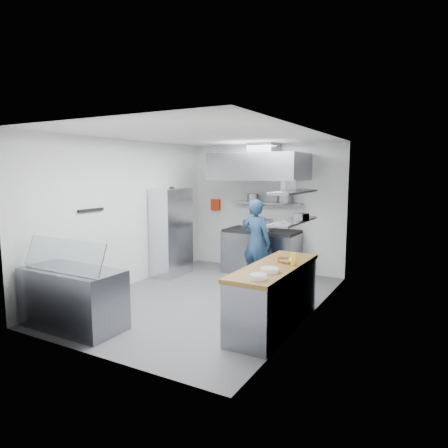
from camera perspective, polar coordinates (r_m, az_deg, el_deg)
The scene contains 35 objects.
floor at distance 7.08m, azimuth -2.40°, elevation -10.65°, with size 5.00×5.00×0.00m, color #4B4B4D.
ceiling at distance 6.75m, azimuth -2.54°, elevation 12.56°, with size 5.00×5.00×0.00m, color silver.
wall_back at distance 8.99m, azimuth 5.90°, elevation 2.35°, with size 3.60×0.02×2.80m, color white.
wall_front at distance 4.84m, azimuth -18.13°, elevation -2.48°, with size 3.60×0.02×2.80m, color white.
wall_left at distance 7.86m, azimuth -13.73°, elevation 1.42°, with size 5.00×0.02×2.80m, color white.
wall_right at distance 6.04m, azimuth 12.26°, elevation -0.34°, with size 5.00×0.02×2.80m, color white.
gas_range at distance 8.72m, azimuth 5.38°, elevation -4.12°, with size 1.60×0.80×0.90m, color gray.
cooktop at distance 8.64m, azimuth 5.42°, elevation -1.00°, with size 1.57×0.78×0.06m, color black.
stock_pot_left at distance 8.67m, azimuth 3.63°, elevation -0.08°, with size 0.28×0.28×0.20m, color slate.
stock_pot_mid at distance 8.44m, azimuth 5.83°, elevation -0.17°, with size 0.36×0.36×0.24m, color slate.
over_range_shelf at distance 8.79m, azimuth 6.10°, elevation 3.01°, with size 1.60×0.30×0.04m, color gray.
shelf_pot_a at distance 8.79m, azimuth 4.15°, elevation 3.75°, with size 0.26×0.26×0.18m, color slate.
shelf_pot_b at distance 8.61m, azimuth 8.63°, elevation 3.74°, with size 0.32×0.32×0.22m, color slate.
extractor_hood at distance 8.38m, azimuth 5.05°, elevation 8.14°, with size 1.90×1.15×0.55m, color gray.
hood_duct at distance 8.60m, azimuth 5.71°, elevation 10.65°, with size 0.55×0.55×0.24m, color slate.
red_firebox at distance 9.49m, azimuth -1.20°, elevation 2.78°, with size 0.22×0.10×0.26m, color red.
chef at distance 7.84m, azimuth 4.65°, elevation -2.55°, with size 0.61×0.40×1.67m, color navy.
wire_rack at distance 8.55m, azimuth -7.52°, elevation -1.15°, with size 0.50×0.90×1.85m, color silver.
rack_bin_a at distance 8.54m, azimuth -7.64°, elevation -2.01°, with size 0.15×0.19×0.17m, color white.
rack_bin_b at distance 8.67m, azimuth -6.75°, elevation 1.48°, with size 0.14×0.18×0.16m, color yellow.
rack_jar at distance 8.42m, azimuth -7.41°, elevation 4.70°, with size 0.11×0.11×0.18m, color black.
knife_strip at distance 7.19m, azimuth -18.49°, elevation 1.90°, with size 0.04×0.55×0.05m, color black.
prep_counter_base at distance 5.80m, azimuth 7.16°, elevation -10.49°, with size 0.62×2.00×0.84m, color gray.
prep_counter_top at distance 5.68m, azimuth 7.23°, elevation -6.17°, with size 0.65×2.04×0.06m, color brown.
plate_stack_a at distance 4.94m, azimuth 4.90°, elevation -7.52°, with size 0.22×0.22×0.06m, color white.
plate_stack_b at distance 5.28m, azimuth 6.55°, elevation -6.54°, with size 0.23×0.23×0.06m, color white.
copper_pan at distance 5.86m, azimuth 8.45°, elevation -5.15°, with size 0.17×0.17×0.06m, color #B66933.
squeeze_bottle at distance 5.70m, azimuth 9.83°, elevation -4.93°, with size 0.06×0.06×0.18m, color yellow.
mixing_bowl at distance 5.84m, azimuth 8.99°, elevation -5.25°, with size 0.21×0.21×0.05m, color white.
wall_shelf_lower at distance 5.79m, azimuth 9.91°, elevation 0.38°, with size 0.30×1.30×0.04m, color gray.
wall_shelf_upper at distance 5.75m, azimuth 10.01°, elevation 4.54°, with size 0.30×1.30×0.04m, color gray.
shelf_pot_c at distance 5.75m, azimuth 10.95°, elevation 1.02°, with size 0.23×0.23×0.10m, color slate.
shelf_pot_d at distance 6.01m, azimuth 9.12°, elevation 5.54°, with size 0.23×0.23×0.14m, color slate.
display_case at distance 6.12m, azimuth -20.74°, elevation -9.91°, with size 1.50×0.70×0.85m, color gray.
display_glass at distance 5.89m, azimuth -21.93°, elevation -4.17°, with size 1.47×0.02×0.45m, color silver.
Camera 1 is at (3.52, -5.73, 2.21)m, focal length 32.00 mm.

